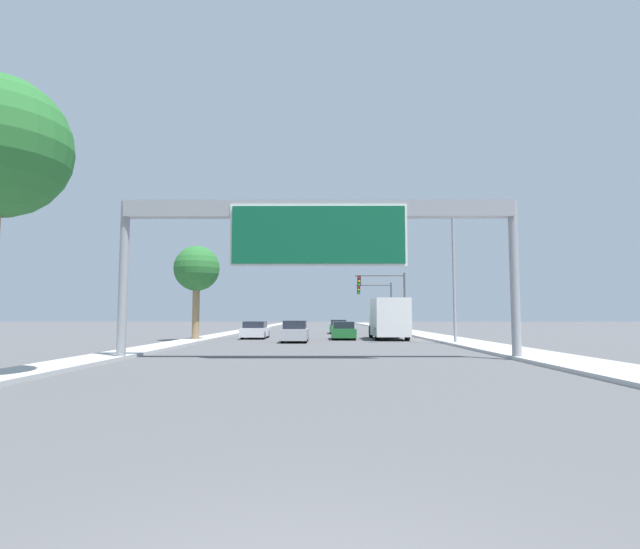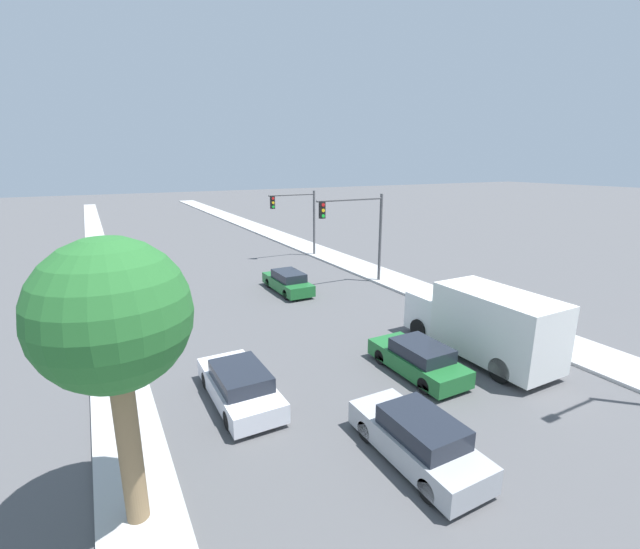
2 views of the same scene
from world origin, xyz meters
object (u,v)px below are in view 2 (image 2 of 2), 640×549
car_near_right (418,439)px  traffic_light_near_intersection (361,224)px  car_far_left (418,359)px  traffic_light_mid_block (300,213)px  car_mid_center (288,282)px  palm_tree_background (113,319)px  car_mid_right (240,385)px  truck_box_primary (483,323)px

car_near_right → traffic_light_near_intersection: bearing=61.8°
car_far_left → traffic_light_mid_block: 22.88m
car_near_right → car_far_left: (3.50, 4.02, -0.05)m
car_mid_center → traffic_light_near_intersection: bearing=-9.4°
car_mid_center → palm_tree_background: (-10.81, -15.42, 4.51)m
car_near_right → car_far_left: 5.33m
traffic_light_mid_block → car_mid_center: bearing=-120.1°
car_mid_center → car_mid_right: car_mid_center is taller
car_far_left → truck_box_primary: size_ratio=0.62×
car_mid_center → traffic_light_mid_block: traffic_light_mid_block is taller
car_mid_center → truck_box_primary: bearing=-74.9°
traffic_light_near_intersection → car_far_left: bearing=-113.0°
truck_box_primary → car_near_right: bearing=-150.7°
truck_box_primary → palm_tree_background: palm_tree_background is taller
truck_box_primary → traffic_light_mid_block: 22.29m
traffic_light_near_intersection → palm_tree_background: bearing=-137.5°
car_mid_center → car_far_left: (-0.00, -12.85, -0.02)m
traffic_light_near_intersection → traffic_light_mid_block: (0.21, 10.00, -0.28)m
truck_box_primary → traffic_light_near_intersection: traffic_light_near_intersection is taller
car_far_left → palm_tree_background: (-10.81, -2.57, 4.53)m
truck_box_primary → traffic_light_near_intersection: 12.48m
car_mid_right → truck_box_primary: 10.65m
palm_tree_background → traffic_light_near_intersection: bearing=42.5°
truck_box_primary → traffic_light_mid_block: size_ratio=1.22×
truck_box_primary → car_far_left: bearing=178.7°
car_far_left → traffic_light_mid_block: traffic_light_mid_block is taller
car_mid_right → truck_box_primary: bearing=-8.1°
car_far_left → traffic_light_near_intersection: traffic_light_near_intersection is taller
car_mid_center → car_far_left: car_mid_center is taller
car_near_right → palm_tree_background: (-7.31, 1.45, 4.48)m
car_mid_right → traffic_light_near_intersection: 16.48m
truck_box_primary → traffic_light_mid_block: traffic_light_mid_block is taller
car_mid_center → car_near_right: (-3.50, -16.87, 0.03)m
car_mid_center → car_mid_right: size_ratio=1.01×
traffic_light_mid_block → palm_tree_background: palm_tree_background is taller
car_mid_right → traffic_light_mid_block: (12.32, 20.60, 3.32)m
car_mid_center → car_far_left: size_ratio=1.08×
car_near_right → palm_tree_background: bearing=168.8°
truck_box_primary → palm_tree_background: size_ratio=1.03×
car_near_right → palm_tree_background: 8.70m
car_mid_center → palm_tree_background: palm_tree_background is taller
car_mid_right → traffic_light_near_intersection: traffic_light_near_intersection is taller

